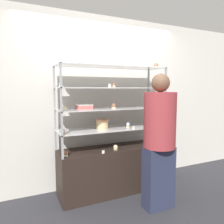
% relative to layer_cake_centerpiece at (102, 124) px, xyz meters
% --- Properties ---
extents(ground_plane, '(20.00, 20.00, 0.00)m').
position_rel_layer_cake_centerpiece_xyz_m(ground_plane, '(0.14, -0.03, -1.01)').
color(ground_plane, '#2D2D33').
extents(back_wall, '(8.00, 0.05, 2.60)m').
position_rel_layer_cake_centerpiece_xyz_m(back_wall, '(0.14, 0.35, 0.29)').
color(back_wall, silver).
rests_on(back_wall, ground_plane).
extents(display_base, '(1.54, 0.46, 0.66)m').
position_rel_layer_cake_centerpiece_xyz_m(display_base, '(0.14, -0.03, -0.68)').
color(display_base, black).
rests_on(display_base, ground_plane).
extents(display_riser_lower, '(1.54, 0.46, 0.29)m').
position_rel_layer_cake_centerpiece_xyz_m(display_riser_lower, '(0.14, -0.03, -0.08)').
color(display_riser_lower, '#99999E').
rests_on(display_riser_lower, display_base).
extents(display_riser_middle, '(1.54, 0.46, 0.29)m').
position_rel_layer_cake_centerpiece_xyz_m(display_riser_middle, '(0.14, -0.03, 0.21)').
color(display_riser_middle, '#99999E').
rests_on(display_riser_middle, display_riser_lower).
extents(display_riser_upper, '(1.54, 0.46, 0.29)m').
position_rel_layer_cake_centerpiece_xyz_m(display_riser_upper, '(0.14, -0.03, 0.49)').
color(display_riser_upper, '#99999E').
rests_on(display_riser_upper, display_riser_middle).
extents(display_riser_top, '(1.54, 0.46, 0.29)m').
position_rel_layer_cake_centerpiece_xyz_m(display_riser_top, '(0.14, -0.03, 0.78)').
color(display_riser_top, '#99999E').
rests_on(display_riser_top, display_riser_upper).
extents(layer_cake_centerpiece, '(0.18, 0.18, 0.13)m').
position_rel_layer_cake_centerpiece_xyz_m(layer_cake_centerpiece, '(0.00, 0.00, 0.00)').
color(layer_cake_centerpiece, '#DBBC84').
rests_on(layer_cake_centerpiece, display_riser_lower).
extents(sheet_cake_frosted, '(0.20, 0.18, 0.06)m').
position_rel_layer_cake_centerpiece_xyz_m(sheet_cake_frosted, '(-0.25, 0.02, 0.25)').
color(sheet_cake_frosted, '#C66660').
rests_on(sheet_cake_frosted, display_riser_middle).
extents(cupcake_0, '(0.06, 0.06, 0.07)m').
position_rel_layer_cake_centerpiece_xyz_m(cupcake_0, '(-0.56, -0.15, -0.32)').
color(cupcake_0, beige).
rests_on(cupcake_0, display_base).
extents(cupcake_1, '(0.06, 0.06, 0.07)m').
position_rel_layer_cake_centerpiece_xyz_m(cupcake_1, '(0.14, -0.15, -0.32)').
color(cupcake_1, '#CCB28C').
rests_on(cupcake_1, display_base).
extents(cupcake_2, '(0.06, 0.06, 0.07)m').
position_rel_layer_cake_centerpiece_xyz_m(cupcake_2, '(0.85, -0.11, -0.32)').
color(cupcake_2, '#CCB28C').
rests_on(cupcake_2, display_base).
extents(price_tag_0, '(0.04, 0.00, 0.04)m').
position_rel_layer_cake_centerpiece_xyz_m(price_tag_0, '(-0.09, -0.24, -0.33)').
color(price_tag_0, white).
rests_on(price_tag_0, display_base).
extents(cupcake_3, '(0.05, 0.05, 0.07)m').
position_rel_layer_cake_centerpiece_xyz_m(cupcake_3, '(-0.58, -0.15, -0.03)').
color(cupcake_3, '#CCB28C').
rests_on(cupcake_3, display_riser_lower).
extents(cupcake_4, '(0.05, 0.05, 0.07)m').
position_rel_layer_cake_centerpiece_xyz_m(cupcake_4, '(0.37, -0.07, -0.03)').
color(cupcake_4, '#CCB28C').
rests_on(cupcake_4, display_riser_lower).
extents(cupcake_5, '(0.05, 0.05, 0.07)m').
position_rel_layer_cake_centerpiece_xyz_m(cupcake_5, '(0.86, -0.07, -0.03)').
color(cupcake_5, '#CCB28C').
rests_on(cupcake_5, display_riser_lower).
extents(price_tag_1, '(0.04, 0.00, 0.04)m').
position_rel_layer_cake_centerpiece_xyz_m(price_tag_1, '(0.37, -0.24, -0.04)').
color(price_tag_1, white).
rests_on(price_tag_1, display_riser_lower).
extents(cupcake_6, '(0.06, 0.06, 0.07)m').
position_rel_layer_cake_centerpiece_xyz_m(cupcake_6, '(-0.57, -0.15, 0.25)').
color(cupcake_6, white).
rests_on(cupcake_6, display_riser_middle).
extents(cupcake_7, '(0.06, 0.06, 0.07)m').
position_rel_layer_cake_centerpiece_xyz_m(cupcake_7, '(0.13, -0.11, 0.25)').
color(cupcake_7, '#CCB28C').
rests_on(cupcake_7, display_riser_middle).
extents(cupcake_8, '(0.06, 0.06, 0.07)m').
position_rel_layer_cake_centerpiece_xyz_m(cupcake_8, '(0.86, -0.12, 0.25)').
color(cupcake_8, white).
rests_on(cupcake_8, display_riser_middle).
extents(price_tag_2, '(0.04, 0.00, 0.04)m').
position_rel_layer_cake_centerpiece_xyz_m(price_tag_2, '(0.57, -0.24, 0.24)').
color(price_tag_2, white).
rests_on(price_tag_2, display_riser_middle).
extents(cupcake_9, '(0.05, 0.05, 0.06)m').
position_rel_layer_cake_centerpiece_xyz_m(cupcake_9, '(-0.58, -0.08, 0.54)').
color(cupcake_9, white).
rests_on(cupcake_9, display_riser_upper).
extents(cupcake_10, '(0.05, 0.05, 0.06)m').
position_rel_layer_cake_centerpiece_xyz_m(cupcake_10, '(0.13, -0.10, 0.54)').
color(cupcake_10, '#CCB28C').
rests_on(cupcake_10, display_riser_upper).
extents(cupcake_11, '(0.05, 0.05, 0.06)m').
position_rel_layer_cake_centerpiece_xyz_m(cupcake_11, '(0.86, -0.12, 0.54)').
color(cupcake_11, beige).
rests_on(cupcake_11, display_riser_upper).
extents(price_tag_3, '(0.04, 0.00, 0.04)m').
position_rel_layer_cake_centerpiece_xyz_m(price_tag_3, '(0.01, -0.24, 0.53)').
color(price_tag_3, white).
rests_on(price_tag_3, display_riser_upper).
extents(cupcake_12, '(0.07, 0.07, 0.08)m').
position_rel_layer_cake_centerpiece_xyz_m(cupcake_12, '(-0.56, -0.08, 0.83)').
color(cupcake_12, white).
rests_on(cupcake_12, display_riser_top).
extents(cupcake_13, '(0.07, 0.07, 0.08)m').
position_rel_layer_cake_centerpiece_xyz_m(cupcake_13, '(0.15, -0.08, 0.83)').
color(cupcake_13, white).
rests_on(cupcake_13, display_riser_top).
extents(cupcake_14, '(0.07, 0.07, 0.08)m').
position_rel_layer_cake_centerpiece_xyz_m(cupcake_14, '(0.85, -0.07, 0.83)').
color(cupcake_14, '#CCB28C').
rests_on(cupcake_14, display_riser_top).
extents(price_tag_4, '(0.04, 0.00, 0.04)m').
position_rel_layer_cake_centerpiece_xyz_m(price_tag_4, '(0.09, -0.24, 0.82)').
color(price_tag_4, white).
rests_on(price_tag_4, display_riser_top).
extents(donut_glazed, '(0.13, 0.13, 0.04)m').
position_rel_layer_cake_centerpiece_xyz_m(donut_glazed, '(0.49, 0.03, 0.82)').
color(donut_glazed, '#EFE5CC').
rests_on(donut_glazed, display_riser_top).
extents(customer_figure, '(0.39, 0.39, 1.68)m').
position_rel_layer_cake_centerpiece_xyz_m(customer_figure, '(0.49, -0.66, -0.11)').
color(customer_figure, '#282D47').
rests_on(customer_figure, ground_plane).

